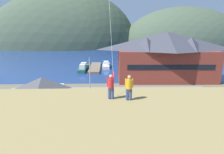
{
  "coord_description": "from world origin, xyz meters",
  "views": [
    {
      "loc": [
        -0.27,
        -20.63,
        11.58
      ],
      "look_at": [
        0.61,
        9.0,
        3.85
      ],
      "focal_mm": 28.38,
      "sensor_mm": 36.0,
      "label": 1
    }
  ],
  "objects_px": {
    "parked_car_mid_row_far": "(160,111)",
    "parking_light_pole": "(90,74)",
    "moored_boat_inner_slip": "(84,67)",
    "parked_car_lone_by_shed": "(114,113)",
    "parked_car_mid_row_near": "(125,96)",
    "parked_car_front_row_red": "(216,109)",
    "storage_shed_near_lot": "(43,93)",
    "moored_boat_outer_mooring": "(106,65)",
    "parked_car_front_row_silver": "(93,99)",
    "person_kite_flyer": "(111,86)",
    "moored_boat_wharfside": "(83,69)",
    "wharf_dock": "(95,67)",
    "person_companion": "(129,87)",
    "harbor_lodge": "(166,55)",
    "parked_car_front_row_end": "(3,99)",
    "parked_car_mid_row_center": "(172,95)"
  },
  "relations": [
    {
      "from": "moored_boat_inner_slip",
      "to": "parked_car_front_row_silver",
      "type": "relative_size",
      "value": 1.63
    },
    {
      "from": "parked_car_mid_row_far",
      "to": "parking_light_pole",
      "type": "relative_size",
      "value": 0.62
    },
    {
      "from": "person_companion",
      "to": "person_kite_flyer",
      "type": "bearing_deg",
      "value": 168.27
    },
    {
      "from": "moored_boat_wharfside",
      "to": "person_companion",
      "type": "relative_size",
      "value": 3.87
    },
    {
      "from": "moored_boat_inner_slip",
      "to": "parked_car_mid_row_far",
      "type": "height_order",
      "value": "moored_boat_inner_slip"
    },
    {
      "from": "storage_shed_near_lot",
      "to": "wharf_dock",
      "type": "xyz_separation_m",
      "value": [
        5.71,
        30.36,
        -2.32
      ]
    },
    {
      "from": "storage_shed_near_lot",
      "to": "parked_car_front_row_silver",
      "type": "distance_m",
      "value": 7.48
    },
    {
      "from": "wharf_dock",
      "to": "moored_boat_outer_mooring",
      "type": "xyz_separation_m",
      "value": [
        3.46,
        1.62,
        0.37
      ]
    },
    {
      "from": "moored_boat_outer_mooring",
      "to": "parked_car_mid_row_far",
      "type": "height_order",
      "value": "moored_boat_outer_mooring"
    },
    {
      "from": "moored_boat_inner_slip",
      "to": "parked_car_mid_row_near",
      "type": "xyz_separation_m",
      "value": [
        10.11,
        -26.6,
        0.34
      ]
    },
    {
      "from": "moored_boat_outer_mooring",
      "to": "parked_car_mid_row_far",
      "type": "xyz_separation_m",
      "value": [
        7.39,
        -34.98,
        0.34
      ]
    },
    {
      "from": "wharf_dock",
      "to": "parked_car_mid_row_far",
      "type": "relative_size",
      "value": 3.61
    },
    {
      "from": "moored_boat_wharfside",
      "to": "parked_car_mid_row_far",
      "type": "height_order",
      "value": "moored_boat_wharfside"
    },
    {
      "from": "parked_car_mid_row_center",
      "to": "parking_light_pole",
      "type": "height_order",
      "value": "parking_light_pole"
    },
    {
      "from": "moored_boat_outer_mooring",
      "to": "harbor_lodge",
      "type": "bearing_deg",
      "value": -46.65
    },
    {
      "from": "person_kite_flyer",
      "to": "parked_car_lone_by_shed",
      "type": "bearing_deg",
      "value": 86.71
    },
    {
      "from": "person_kite_flyer",
      "to": "moored_boat_outer_mooring",
      "type": "bearing_deg",
      "value": 90.67
    },
    {
      "from": "moored_boat_outer_mooring",
      "to": "parked_car_lone_by_shed",
      "type": "relative_size",
      "value": 1.65
    },
    {
      "from": "wharf_dock",
      "to": "parked_car_front_row_silver",
      "type": "distance_m",
      "value": 28.66
    },
    {
      "from": "moored_boat_outer_mooring",
      "to": "person_companion",
      "type": "relative_size",
      "value": 4.04
    },
    {
      "from": "parked_car_lone_by_shed",
      "to": "parked_car_mid_row_near",
      "type": "distance_m",
      "value": 6.84
    },
    {
      "from": "moored_boat_outer_mooring",
      "to": "parked_car_front_row_red",
      "type": "relative_size",
      "value": 1.67
    },
    {
      "from": "person_companion",
      "to": "parked_car_front_row_silver",
      "type": "bearing_deg",
      "value": 103.96
    },
    {
      "from": "storage_shed_near_lot",
      "to": "moored_boat_wharfside",
      "type": "distance_m",
      "value": 26.76
    },
    {
      "from": "parked_car_mid_row_near",
      "to": "person_kite_flyer",
      "type": "distance_m",
      "value": 17.95
    },
    {
      "from": "moored_boat_inner_slip",
      "to": "parked_car_front_row_red",
      "type": "height_order",
      "value": "moored_boat_inner_slip"
    },
    {
      "from": "wharf_dock",
      "to": "parked_car_front_row_silver",
      "type": "bearing_deg",
      "value": -87.23
    },
    {
      "from": "moored_boat_wharfside",
      "to": "person_kite_flyer",
      "type": "bearing_deg",
      "value": -79.51
    },
    {
      "from": "parking_light_pole",
      "to": "moored_boat_inner_slip",
      "type": "bearing_deg",
      "value": 99.86
    },
    {
      "from": "moored_boat_wharfside",
      "to": "parked_car_mid_row_far",
      "type": "distance_m",
      "value": 32.83
    },
    {
      "from": "parked_car_front_row_red",
      "to": "storage_shed_near_lot",
      "type": "bearing_deg",
      "value": 174.04
    },
    {
      "from": "moored_boat_inner_slip",
      "to": "parked_car_front_row_red",
      "type": "bearing_deg",
      "value": -55.26
    },
    {
      "from": "parked_car_mid_row_far",
      "to": "parked_car_front_row_red",
      "type": "bearing_deg",
      "value": 3.01
    },
    {
      "from": "parked_car_mid_row_near",
      "to": "parking_light_pole",
      "type": "relative_size",
      "value": 0.62
    },
    {
      "from": "moored_boat_inner_slip",
      "to": "person_kite_flyer",
      "type": "xyz_separation_m",
      "value": [
        7.4,
        -42.95,
        7.24
      ]
    },
    {
      "from": "parked_car_lone_by_shed",
      "to": "parked_car_front_row_red",
      "type": "xyz_separation_m",
      "value": [
        14.36,
        0.9,
        0.0
      ]
    },
    {
      "from": "moored_boat_wharfside",
      "to": "moored_boat_inner_slip",
      "type": "xyz_separation_m",
      "value": [
        -0.01,
        3.04,
        0.0
      ]
    },
    {
      "from": "moored_boat_outer_mooring",
      "to": "parking_light_pole",
      "type": "height_order",
      "value": "parking_light_pole"
    },
    {
      "from": "harbor_lodge",
      "to": "storage_shed_near_lot",
      "type": "xyz_separation_m",
      "value": [
        -23.47,
        -16.83,
        -3.42
      ]
    },
    {
      "from": "wharf_dock",
      "to": "person_companion",
      "type": "bearing_deg",
      "value": -83.26
    },
    {
      "from": "wharf_dock",
      "to": "moored_boat_inner_slip",
      "type": "bearing_deg",
      "value": -167.79
    },
    {
      "from": "parked_car_mid_row_far",
      "to": "parked_car_mid_row_near",
      "type": "height_order",
      "value": "same"
    },
    {
      "from": "moored_boat_outer_mooring",
      "to": "parked_car_mid_row_far",
      "type": "relative_size",
      "value": 1.63
    },
    {
      "from": "moored_boat_outer_mooring",
      "to": "parked_car_front_row_end",
      "type": "relative_size",
      "value": 1.62
    },
    {
      "from": "moored_boat_inner_slip",
      "to": "parked_car_lone_by_shed",
      "type": "distance_m",
      "value": 34.04
    },
    {
      "from": "parked_car_front_row_silver",
      "to": "person_companion",
      "type": "distance_m",
      "value": 17.22
    },
    {
      "from": "moored_boat_inner_slip",
      "to": "parked_car_lone_by_shed",
      "type": "xyz_separation_m",
      "value": [
        7.97,
        -33.1,
        0.34
      ]
    },
    {
      "from": "parked_car_front_row_red",
      "to": "person_companion",
      "type": "height_order",
      "value": "person_companion"
    },
    {
      "from": "parked_car_front_row_end",
      "to": "wharf_dock",
      "type": "bearing_deg",
      "value": 65.06
    },
    {
      "from": "parked_car_front_row_end",
      "to": "parked_car_lone_by_shed",
      "type": "bearing_deg",
      "value": -18.07
    }
  ]
}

